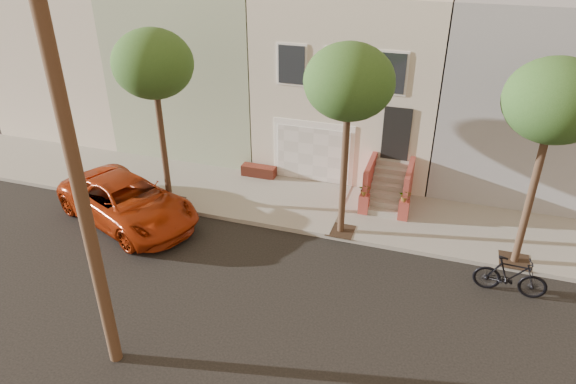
% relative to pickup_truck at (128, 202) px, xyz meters
% --- Properties ---
extents(ground, '(90.00, 90.00, 0.00)m').
position_rel_pickup_truck_xyz_m(ground, '(6.28, -2.46, -0.78)').
color(ground, black).
rests_on(ground, ground).
extents(sidewalk, '(40.00, 3.70, 0.15)m').
position_rel_pickup_truck_xyz_m(sidewalk, '(6.28, 2.89, -0.70)').
color(sidewalk, gray).
rests_on(sidewalk, ground).
extents(house_row, '(33.10, 11.70, 7.00)m').
position_rel_pickup_truck_xyz_m(house_row, '(6.28, 8.73, 2.87)').
color(house_row, beige).
rests_on(house_row, sidewalk).
extents(tree_left, '(2.70, 2.57, 6.30)m').
position_rel_pickup_truck_xyz_m(tree_left, '(0.78, 1.44, 4.48)').
color(tree_left, '#2D2116').
rests_on(tree_left, sidewalk).
extents(tree_mid, '(2.70, 2.57, 6.30)m').
position_rel_pickup_truck_xyz_m(tree_mid, '(7.28, 1.44, 4.48)').
color(tree_mid, '#2D2116').
rests_on(tree_mid, sidewalk).
extents(tree_right, '(2.70, 2.57, 6.30)m').
position_rel_pickup_truck_xyz_m(tree_right, '(12.78, 1.44, 4.48)').
color(tree_right, '#2D2116').
rests_on(tree_right, sidewalk).
extents(pickup_truck, '(6.17, 4.51, 1.56)m').
position_rel_pickup_truck_xyz_m(pickup_truck, '(0.00, 0.00, 0.00)').
color(pickup_truck, '#992A0B').
rests_on(pickup_truck, ground).
extents(motorcycle, '(2.02, 0.64, 1.20)m').
position_rel_pickup_truck_xyz_m(motorcycle, '(12.52, -0.06, -0.18)').
color(motorcycle, black).
rests_on(motorcycle, ground).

